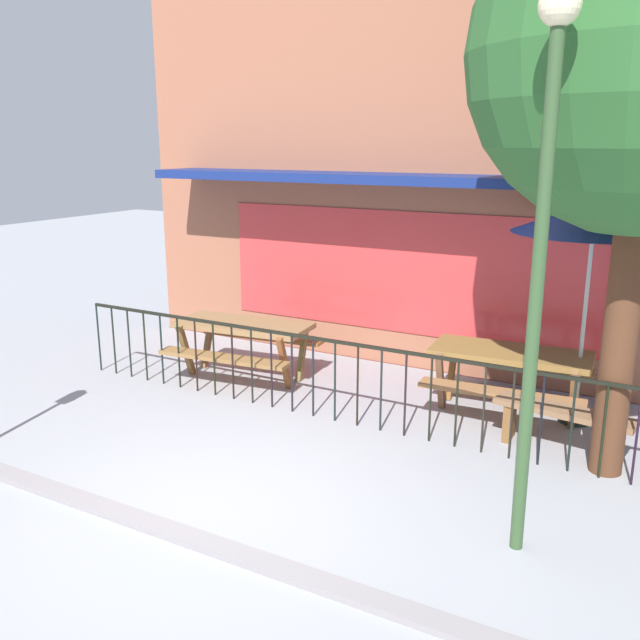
{
  "coord_description": "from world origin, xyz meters",
  "views": [
    {
      "loc": [
        3.42,
        -4.34,
        3.12
      ],
      "look_at": [
        -0.42,
        2.58,
        1.05
      ],
      "focal_mm": 38.56,
      "sensor_mm": 36.0,
      "label": 1
    }
  ],
  "objects_px": {
    "patio_bench": "(563,420)",
    "street_lamp": "(543,208)",
    "patio_umbrella": "(594,219)",
    "picnic_table_left": "(244,334)",
    "picnic_table_right": "(510,364)"
  },
  "relations": [
    {
      "from": "picnic_table_left",
      "to": "patio_umbrella",
      "type": "height_order",
      "value": "patio_umbrella"
    },
    {
      "from": "picnic_table_left",
      "to": "picnic_table_right",
      "type": "distance_m",
      "value": 3.47
    },
    {
      "from": "picnic_table_left",
      "to": "street_lamp",
      "type": "relative_size",
      "value": 0.47
    },
    {
      "from": "picnic_table_right",
      "to": "street_lamp",
      "type": "height_order",
      "value": "street_lamp"
    },
    {
      "from": "picnic_table_right",
      "to": "patio_bench",
      "type": "bearing_deg",
      "value": -45.99
    },
    {
      "from": "patio_bench",
      "to": "street_lamp",
      "type": "bearing_deg",
      "value": -89.48
    },
    {
      "from": "picnic_table_right",
      "to": "patio_bench",
      "type": "distance_m",
      "value": 1.12
    },
    {
      "from": "patio_umbrella",
      "to": "picnic_table_left",
      "type": "bearing_deg",
      "value": -172.05
    },
    {
      "from": "patio_bench",
      "to": "street_lamp",
      "type": "distance_m",
      "value": 3.03
    },
    {
      "from": "patio_umbrella",
      "to": "patio_bench",
      "type": "xyz_separation_m",
      "value": [
        0.01,
        -0.91,
        -1.96
      ]
    },
    {
      "from": "picnic_table_left",
      "to": "patio_umbrella",
      "type": "xyz_separation_m",
      "value": [
        4.19,
        0.59,
        1.7
      ]
    },
    {
      "from": "patio_bench",
      "to": "picnic_table_left",
      "type": "bearing_deg",
      "value": 175.58
    },
    {
      "from": "patio_umbrella",
      "to": "street_lamp",
      "type": "bearing_deg",
      "value": -89.44
    },
    {
      "from": "patio_bench",
      "to": "patio_umbrella",
      "type": "bearing_deg",
      "value": 90.66
    },
    {
      "from": "patio_bench",
      "to": "picnic_table_right",
      "type": "bearing_deg",
      "value": 134.01
    }
  ]
}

